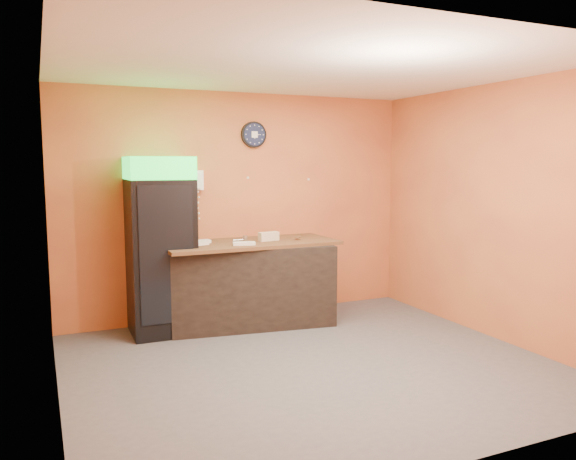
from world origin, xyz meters
TOP-DOWN VIEW (x-y plane):
  - floor at (0.00, 0.00)m, footprint 4.50×4.50m
  - back_wall at (0.00, 2.00)m, footprint 4.50×0.02m
  - left_wall at (-2.25, 0.00)m, footprint 0.02×4.00m
  - right_wall at (2.25, 0.00)m, footprint 0.02×4.00m
  - ceiling at (0.00, 0.00)m, footprint 4.50×4.00m
  - beverage_cooler at (-1.08, 1.61)m, footprint 0.71×0.73m
  - prep_counter at (-0.04, 1.57)m, footprint 2.03×1.12m
  - wall_clock at (0.17, 1.97)m, footprint 0.32×0.06m
  - wall_phone at (-0.56, 1.95)m, footprint 0.13×0.11m
  - butcher_paper at (-0.04, 1.57)m, footprint 2.08×0.93m
  - sub_roll_stack at (0.19, 1.53)m, footprint 0.26×0.13m
  - wrapped_sandwich_left at (-0.70, 1.51)m, footprint 0.30×0.21m
  - wrapped_sandwich_mid at (-0.20, 1.32)m, footprint 0.27×0.16m
  - wrapped_sandwich_right at (-0.63, 1.67)m, footprint 0.27×0.13m
  - kitchen_tool at (-0.06, 1.67)m, footprint 0.06×0.06m

SIDE VIEW (x-z plane):
  - floor at x=0.00m, z-range 0.00..0.00m
  - prep_counter at x=-0.04m, z-range 0.00..0.96m
  - beverage_cooler at x=-1.08m, z-range -0.02..1.98m
  - butcher_paper at x=-0.04m, z-range 0.96..1.00m
  - wrapped_sandwich_mid at x=-0.20m, z-range 1.00..1.04m
  - wrapped_sandwich_right at x=-0.63m, z-range 1.00..1.04m
  - wrapped_sandwich_left at x=-0.70m, z-range 1.00..1.04m
  - kitchen_tool at x=-0.06m, z-range 1.00..1.07m
  - sub_roll_stack at x=0.19m, z-range 1.00..1.11m
  - back_wall at x=0.00m, z-range 0.00..2.80m
  - left_wall at x=-2.25m, z-range 0.00..2.80m
  - right_wall at x=2.25m, z-range 0.00..2.80m
  - wall_phone at x=-0.56m, z-range 1.61..1.85m
  - wall_clock at x=0.17m, z-range 2.12..2.45m
  - ceiling at x=0.00m, z-range 2.79..2.81m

